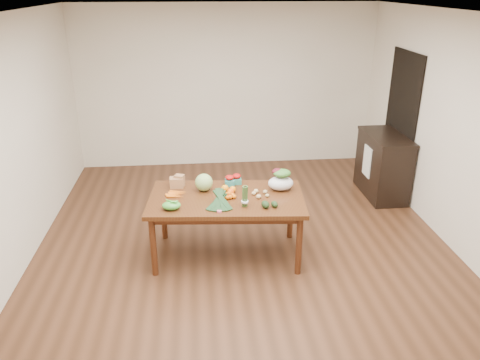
{
  "coord_description": "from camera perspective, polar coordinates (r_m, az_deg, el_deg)",
  "views": [
    {
      "loc": [
        -0.52,
        -4.83,
        2.98
      ],
      "look_at": [
        -0.06,
        0.0,
        0.92
      ],
      "focal_mm": 35.0,
      "sensor_mm": 36.0,
      "label": 1
    }
  ],
  "objects": [
    {
      "name": "potato_b",
      "position": [
        5.23,
        2.29,
        -2.03
      ],
      "size": [
        0.06,
        0.05,
        0.05
      ],
      "primitive_type": "ellipsoid",
      "color": "#D8B37C",
      "rests_on": "dining_table"
    },
    {
      "name": "orange_b",
      "position": [
        5.37,
        -0.89,
        -1.14
      ],
      "size": [
        0.07,
        0.07,
        0.07
      ],
      "primitive_type": "sphere",
      "color": "orange",
      "rests_on": "dining_table"
    },
    {
      "name": "potato_d",
      "position": [
        5.36,
        1.97,
        -1.35
      ],
      "size": [
        0.06,
        0.05,
        0.05
      ],
      "primitive_type": "ellipsoid",
      "color": "#D3BA7A",
      "rests_on": "dining_table"
    },
    {
      "name": "cabinet",
      "position": [
        7.27,
        17.03,
        1.73
      ],
      "size": [
        0.52,
        1.02,
        0.94
      ],
      "primitive_type": "cube",
      "color": "black",
      "rests_on": "floor"
    },
    {
      "name": "mandarin_cluster",
      "position": [
        5.23,
        -1.37,
        -1.78
      ],
      "size": [
        0.19,
        0.19,
        0.08
      ],
      "primitive_type": null,
      "rotation": [
        0.0,
        0.0,
        -0.08
      ],
      "color": "orange",
      "rests_on": "dining_table"
    },
    {
      "name": "doorway_dark",
      "position": [
        7.36,
        18.93,
        6.5
      ],
      "size": [
        0.02,
        1.0,
        2.1
      ],
      "primitive_type": "cube",
      "color": "black",
      "rests_on": "floor"
    },
    {
      "name": "strawberry_basket_b",
      "position": [
        5.6,
        -0.41,
        0.04
      ],
      "size": [
        0.12,
        0.12,
        0.1
      ],
      "primitive_type": null,
      "rotation": [
        0.0,
        0.0,
        -0.08
      ],
      "color": "red",
      "rests_on": "dining_table"
    },
    {
      "name": "orange_c",
      "position": [
        5.3,
        -1.15,
        -1.44
      ],
      "size": [
        0.08,
        0.08,
        0.08
      ],
      "primitive_type": "sphere",
      "color": "#F6570F",
      "rests_on": "dining_table"
    },
    {
      "name": "salad_bag",
      "position": [
        5.43,
        5.0,
        -0.08
      ],
      "size": [
        0.31,
        0.25,
        0.23
      ],
      "primitive_type": null,
      "rotation": [
        0.0,
        0.0,
        -0.08
      ],
      "color": "white",
      "rests_on": "dining_table"
    },
    {
      "name": "potato_c",
      "position": [
        5.35,
        3.08,
        -1.45
      ],
      "size": [
        0.05,
        0.05,
        0.05
      ],
      "primitive_type": "ellipsoid",
      "color": "tan",
      "rests_on": "dining_table"
    },
    {
      "name": "potato_e",
      "position": [
        5.27,
        3.34,
        -1.89
      ],
      "size": [
        0.05,
        0.04,
        0.04
      ],
      "primitive_type": "ellipsoid",
      "color": "tan",
      "rests_on": "dining_table"
    },
    {
      "name": "strawberry_basket_a",
      "position": [
        5.56,
        -1.28,
        -0.15
      ],
      "size": [
        0.12,
        0.12,
        0.1
      ],
      "primitive_type": null,
      "rotation": [
        0.0,
        0.0,
        -0.08
      ],
      "color": "red",
      "rests_on": "dining_table"
    },
    {
      "name": "dining_table",
      "position": [
        5.44,
        -1.63,
        -5.66
      ],
      "size": [
        1.81,
        1.1,
        0.75
      ],
      "primitive_type": "cube",
      "rotation": [
        0.0,
        0.0,
        -0.08
      ],
      "color": "#4B2C11",
      "rests_on": "floor"
    },
    {
      "name": "ceiling",
      "position": [
        4.87,
        0.7,
        19.66
      ],
      "size": [
        5.0,
        6.0,
        0.02
      ],
      "primitive_type": "cube",
      "color": "white",
      "rests_on": "room_walls"
    },
    {
      "name": "snap_pea_bag",
      "position": [
        5.03,
        -8.36,
        -3.08
      ],
      "size": [
        0.2,
        0.15,
        0.09
      ],
      "primitive_type": "ellipsoid",
      "color": "green",
      "rests_on": "dining_table"
    },
    {
      "name": "floor",
      "position": [
        5.7,
        0.57,
        -8.56
      ],
      "size": [
        6.0,
        6.0,
        0.0
      ],
      "primitive_type": "plane",
      "color": "#53301C",
      "rests_on": "ground"
    },
    {
      "name": "dish_towel",
      "position": [
        7.13,
        15.23,
        2.21
      ],
      "size": [
        0.02,
        0.28,
        0.45
      ],
      "primitive_type": "cube",
      "color": "white",
      "rests_on": "cabinet"
    },
    {
      "name": "potato_a",
      "position": [
        5.31,
        1.7,
        -1.62
      ],
      "size": [
        0.05,
        0.04,
        0.04
      ],
      "primitive_type": "ellipsoid",
      "color": "#D8C07C",
      "rests_on": "dining_table"
    },
    {
      "name": "paper_bag",
      "position": [
        5.54,
        -7.75,
        -0.18
      ],
      "size": [
        0.22,
        0.19,
        0.15
      ],
      "primitive_type": null,
      "rotation": [
        0.0,
        0.0,
        -0.08
      ],
      "color": "#9A6545",
      "rests_on": "dining_table"
    },
    {
      "name": "asparagus_bundle",
      "position": [
        4.99,
        0.6,
        -2.0
      ],
      "size": [
        0.09,
        0.12,
        0.26
      ],
      "primitive_type": null,
      "rotation": [
        0.15,
        0.0,
        -0.08
      ],
      "color": "#476D32",
      "rests_on": "dining_table"
    },
    {
      "name": "avocado_b",
      "position": [
        5.04,
        4.22,
        -2.96
      ],
      "size": [
        0.09,
        0.11,
        0.07
      ],
      "primitive_type": "ellipsoid",
      "rotation": [
        0.0,
        0.0,
        0.3
      ],
      "color": "black",
      "rests_on": "dining_table"
    },
    {
      "name": "orange_a",
      "position": [
        5.38,
        -1.84,
        -1.04
      ],
      "size": [
        0.08,
        0.08,
        0.08
      ],
      "primitive_type": "sphere",
      "color": "#FA9C0F",
      "rests_on": "dining_table"
    },
    {
      "name": "room_walls",
      "position": [
        5.13,
        0.63,
        4.41
      ],
      "size": [
        5.02,
        6.02,
        2.7
      ],
      "color": "white",
      "rests_on": "floor"
    },
    {
      "name": "carrots",
      "position": [
        5.36,
        -7.82,
        -1.71
      ],
      "size": [
        0.23,
        0.21,
        0.03
      ],
      "primitive_type": null,
      "rotation": [
        0.0,
        0.0,
        -0.08
      ],
      "color": "orange",
      "rests_on": "dining_table"
    },
    {
      "name": "kale_bunch",
      "position": [
        4.99,
        -2.52,
        -2.6
      ],
      "size": [
        0.35,
        0.43,
        0.16
      ],
      "primitive_type": null,
      "rotation": [
        0.0,
        0.0,
        -0.08
      ],
      "color": "black",
      "rests_on": "dining_table"
    },
    {
      "name": "avocado_a",
      "position": [
        5.01,
        3.11,
        -2.99
      ],
      "size": [
        0.11,
        0.13,
        0.08
      ],
      "primitive_type": "ellipsoid",
      "rotation": [
        0.0,
        0.0,
        0.3
      ],
      "color": "black",
      "rests_on": "dining_table"
    },
    {
      "name": "cabbage",
      "position": [
        5.41,
        -4.42,
        -0.3
      ],
      "size": [
        0.2,
        0.2,
        0.2
      ],
      "primitive_type": "sphere",
      "color": "#A1BA6B",
      "rests_on": "dining_table"
    }
  ]
}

